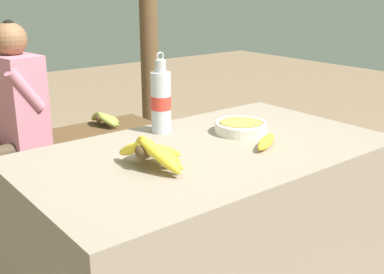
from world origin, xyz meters
TOP-DOWN VIEW (x-y plane):
  - market_counter at (0.00, 0.00)m, footprint 1.41×0.81m
  - banana_bunch_ripe at (-0.28, -0.03)m, footprint 0.17×0.31m
  - serving_bowl at (0.24, 0.07)m, footprint 0.22×0.22m
  - water_bottle at (-0.02, 0.28)m, footprint 0.08×0.08m
  - loose_banana_front at (0.19, -0.12)m, footprint 0.19×0.12m
  - wooden_bench at (-0.17, 1.35)m, footprint 1.50×0.32m
  - seated_vendor at (-0.31, 1.31)m, footprint 0.44×0.41m
  - banana_bunch_green at (0.28, 1.36)m, footprint 0.17×0.29m

SIDE VIEW (x-z plane):
  - market_counter at x=0.00m, z-range 0.00..0.72m
  - wooden_bench at x=-0.17m, z-range 0.15..0.60m
  - banana_bunch_green at x=0.28m, z-range 0.45..0.56m
  - seated_vendor at x=-0.31m, z-range 0.09..1.23m
  - loose_banana_front at x=0.19m, z-range 0.72..0.76m
  - serving_bowl at x=0.24m, z-range 0.73..0.77m
  - banana_bunch_ripe at x=-0.28m, z-range 0.72..0.85m
  - water_bottle at x=-0.02m, z-range 0.69..1.03m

